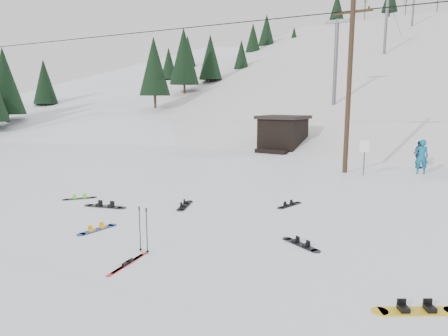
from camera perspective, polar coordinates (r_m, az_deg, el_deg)
The scene contains 22 objects.
ground at distance 11.94m, azimuth -13.36°, elevation -9.69°, with size 200.00×200.00×0.00m, color white.
ski_slope at distance 65.18m, azimuth 25.04°, elevation -5.43°, with size 60.00×75.00×45.00m, color silver.
ridge_left at distance 72.68m, azimuth -5.11°, elevation -2.25°, with size 34.00×85.00×38.00m, color white.
treeline_left at distance 63.84m, azimuth -8.32°, elevation 6.01°, with size 20.00×64.00×10.00m, color black, non-canonical shape.
treeline_crest at distance 94.11m, azimuth 28.38°, elevation 6.10°, with size 50.00×6.00×10.00m, color black, non-canonical shape.
utility_pole at distance 22.57m, azimuth 17.43°, elevation 11.17°, with size 2.00×0.26×9.00m.
trail_sign at distance 22.02m, azimuth 19.43°, elevation 2.23°, with size 0.50×0.09×1.85m.
lift_hut at distance 31.64m, azimuth 8.38°, elevation 4.92°, with size 3.40×4.10×2.75m.
lift_tower_near at distance 39.82m, azimuth 15.69°, elevation 14.98°, with size 2.20×0.36×8.00m.
lift_tower_mid at distance 59.88m, azimuth 22.18°, elevation 18.99°, with size 2.20×0.36×8.00m.
lift_tower_far at distance 80.44m, azimuth 25.50°, elevation 20.89°, with size 2.20×0.36×8.00m.
hero_snowboard at distance 12.89m, azimuth -17.65°, elevation -8.33°, with size 0.32×1.38×0.10m.
hero_skis at distance 10.15m, azimuth -13.59°, elevation -13.09°, with size 0.39×1.52×0.08m.
ski_poles at distance 10.58m, azimuth -11.45°, elevation -8.60°, with size 0.34×0.09×1.22m.
board_scatter_a at distance 15.50m, azimuth -16.63°, elevation -5.24°, with size 1.64×0.74×0.12m.
board_scatter_b at distance 15.06m, azimuth -5.61°, elevation -5.32°, with size 0.80×1.44×0.11m.
board_scatter_c at distance 17.08m, azimuth -19.92°, elevation -4.07°, with size 0.89×1.13×0.09m.
board_scatter_d at distance 11.28m, azimuth 10.91°, elevation -10.64°, with size 1.29×0.72×0.10m.
board_scatter_e at distance 8.68m, azimuth 25.78°, elevation -17.85°, with size 1.45×1.08×0.12m.
board_scatter_f at distance 15.24m, azimuth 9.35°, elevation -5.23°, with size 0.49×1.36×0.10m.
skier_teal at distance 23.86m, azimuth 26.38°, elevation 1.46°, with size 0.68×0.44×1.85m, color #0D5E83.
skier_navy at distance 25.77m, azimuth 26.10°, elevation 1.75°, with size 0.95×0.40×1.62m, color #171F3A.
Camera 1 is at (8.29, -7.67, 3.90)m, focal length 32.00 mm.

